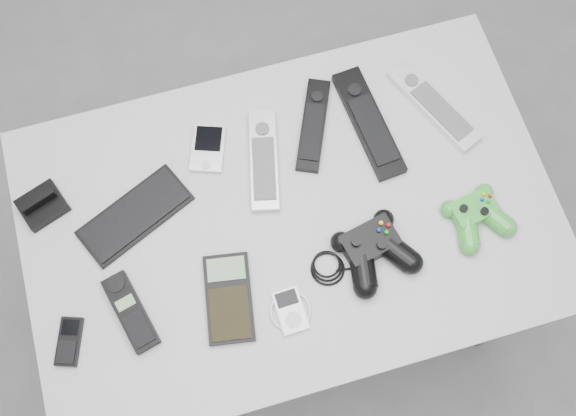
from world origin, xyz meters
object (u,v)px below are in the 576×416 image
object	(u,v)px
remote_black_a	(313,125)
remote_black_b	(369,123)
desk	(289,225)
remote_silver_b	(434,105)
pda	(208,149)
cordless_handset	(131,312)
controller_black	(374,248)
pda_keyboard	(135,215)
mp3_player	(290,311)
calculator	(229,298)
mobile_phone	(69,342)
remote_silver_a	(264,160)
controller_green	(477,215)

from	to	relation	value
remote_black_a	remote_black_b	bearing A→B (deg)	10.30
desk	remote_silver_b	xyz separation A→B (m)	(0.37, 0.15, 0.08)
pda	cordless_handset	distance (m)	0.37
remote_silver_b	controller_black	distance (m)	0.36
remote_black_a	controller_black	world-z (taller)	controller_black
pda_keyboard	pda	distance (m)	0.21
desk	mp3_player	xyz separation A→B (m)	(-0.05, -0.19, 0.07)
desk	calculator	bearing A→B (deg)	-140.60
remote_silver_b	calculator	world-z (taller)	remote_silver_b
mobile_phone	remote_black_a	bearing A→B (deg)	47.02
remote_silver_a	remote_silver_b	world-z (taller)	same
controller_black	pda_keyboard	bearing A→B (deg)	142.84
remote_silver_a	calculator	world-z (taller)	remote_silver_a
mobile_phone	cordless_handset	xyz separation A→B (m)	(0.13, 0.02, 0.00)
desk	controller_green	xyz separation A→B (m)	(0.36, -0.11, 0.09)
mobile_phone	pda	bearing A→B (deg)	61.17
desk	cordless_handset	bearing A→B (deg)	-162.97
pda	mp3_player	size ratio (longest dim) A/B	1.21
desk	controller_black	distance (m)	0.20
remote_silver_b	mp3_player	world-z (taller)	remote_silver_b
pda_keyboard	mobile_phone	distance (m)	0.28
desk	remote_silver_b	size ratio (longest dim) A/B	4.51
pda	controller_green	distance (m)	0.57
remote_silver_a	calculator	distance (m)	0.30
pda_keyboard	remote_silver_b	distance (m)	0.68
remote_black_a	pda	bearing A→B (deg)	-158.26
pda	remote_black_a	xyz separation A→B (m)	(0.23, -0.01, 0.00)
pda_keyboard	remote_black_a	size ratio (longest dim) A/B	1.09
desk	controller_green	size ratio (longest dim) A/B	8.06
cordless_handset	mp3_player	size ratio (longest dim) A/B	1.85
desk	pda_keyboard	xyz separation A→B (m)	(-0.30, 0.09, 0.07)
mobile_phone	pda_keyboard	bearing A→B (deg)	70.25
pda	controller_black	bearing A→B (deg)	-29.86
controller_green	desk	bearing A→B (deg)	153.13
remote_silver_b	pda	bearing A→B (deg)	152.32
remote_silver_b	cordless_handset	bearing A→B (deg)	176.46
remote_black_a	mobile_phone	size ratio (longest dim) A/B	2.28
remote_black_a	cordless_handset	size ratio (longest dim) A/B	1.33
remote_silver_a	pda_keyboard	bearing A→B (deg)	-158.23
pda_keyboard	remote_black_b	world-z (taller)	remote_black_b
desk	cordless_handset	size ratio (longest dim) A/B	6.78
remote_black_a	controller_green	xyz separation A→B (m)	(0.26, -0.29, 0.01)
pda_keyboard	controller_green	xyz separation A→B (m)	(0.67, -0.20, 0.01)
pda	remote_black_b	xyz separation A→B (m)	(0.35, -0.04, 0.00)
mobile_phone	calculator	distance (m)	0.32
remote_silver_a	mp3_player	xyz separation A→B (m)	(-0.03, -0.32, -0.00)
remote_black_b	controller_black	bearing A→B (deg)	-111.81
remote_silver_b	controller_green	world-z (taller)	controller_green
desk	pda	bearing A→B (deg)	123.66
controller_green	remote_silver_b	bearing A→B (deg)	78.84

